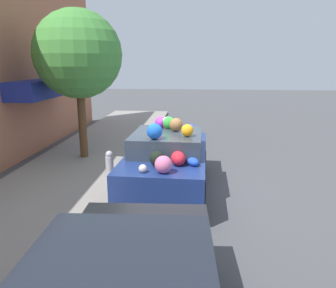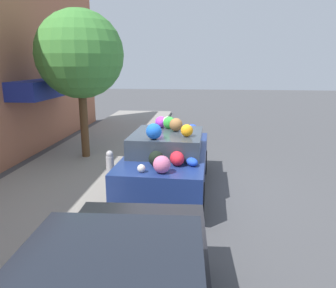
# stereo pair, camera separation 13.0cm
# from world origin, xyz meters

# --- Properties ---
(ground_plane) EXTENTS (60.00, 60.00, 0.00)m
(ground_plane) POSITION_xyz_m (0.00, 0.00, 0.00)
(ground_plane) COLOR #4C4C4F
(sidewalk_curb) EXTENTS (24.00, 3.20, 0.13)m
(sidewalk_curb) POSITION_xyz_m (0.00, 2.70, 0.07)
(sidewalk_curb) COLOR gray
(sidewalk_curb) RESTS_ON ground
(street_tree) EXTENTS (2.55, 2.55, 4.36)m
(street_tree) POSITION_xyz_m (2.11, 2.86, 3.20)
(street_tree) COLOR brown
(street_tree) RESTS_ON sidewalk_curb
(fire_hydrant) EXTENTS (0.20, 0.20, 0.70)m
(fire_hydrant) POSITION_xyz_m (0.32, 1.58, 0.48)
(fire_hydrant) COLOR #B2B2B7
(fire_hydrant) RESTS_ON sidewalk_curb
(art_car) EXTENTS (4.02, 1.91, 1.76)m
(art_car) POSITION_xyz_m (-0.04, 0.05, 0.78)
(art_car) COLOR navy
(art_car) RESTS_ON ground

